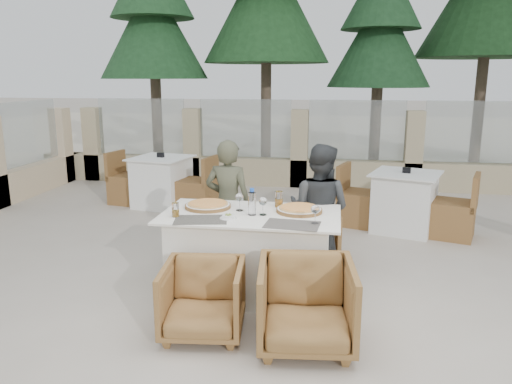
# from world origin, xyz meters

# --- Properties ---
(ground) EXTENTS (80.00, 80.00, 0.00)m
(ground) POSITION_xyz_m (0.00, 0.00, 0.00)
(ground) COLOR #BAAE9F
(ground) RESTS_ON ground
(sand_patch) EXTENTS (30.00, 16.00, 0.01)m
(sand_patch) POSITION_xyz_m (0.00, 14.00, 0.01)
(sand_patch) COLOR beige
(sand_patch) RESTS_ON ground
(perimeter_wall_far) EXTENTS (10.00, 0.34, 1.60)m
(perimeter_wall_far) POSITION_xyz_m (0.00, 4.80, 0.80)
(perimeter_wall_far) COLOR tan
(perimeter_wall_far) RESTS_ON ground
(pine_far_left) EXTENTS (2.42, 2.42, 5.50)m
(pine_far_left) POSITION_xyz_m (-3.50, 7.00, 2.75)
(pine_far_left) COLOR #204A25
(pine_far_left) RESTS_ON ground
(pine_mid_left) EXTENTS (2.86, 2.86, 6.50)m
(pine_mid_left) POSITION_xyz_m (-1.00, 7.50, 3.25)
(pine_mid_left) COLOR #1F4921
(pine_mid_left) RESTS_ON ground
(pine_centre) EXTENTS (2.20, 2.20, 5.00)m
(pine_centre) POSITION_xyz_m (1.50, 7.20, 2.50)
(pine_centre) COLOR #1C4322
(pine_centre) RESTS_ON ground
(pine_mid_right) EXTENTS (2.99, 2.99, 6.80)m
(pine_mid_right) POSITION_xyz_m (3.80, 7.80, 3.40)
(pine_mid_right) COLOR #173919
(pine_mid_right) RESTS_ON ground
(dining_table) EXTENTS (1.60, 0.90, 0.77)m
(dining_table) POSITION_xyz_m (-0.08, 0.05, 0.39)
(dining_table) COLOR white
(dining_table) RESTS_ON ground
(placemat_near_left) EXTENTS (0.50, 0.38, 0.00)m
(placemat_near_left) POSITION_xyz_m (-0.47, -0.22, 0.77)
(placemat_near_left) COLOR #534F47
(placemat_near_left) RESTS_ON dining_table
(placemat_near_right) EXTENTS (0.47, 0.34, 0.00)m
(placemat_near_right) POSITION_xyz_m (0.32, -0.24, 0.77)
(placemat_near_right) COLOR #5B544E
(placemat_near_right) RESTS_ON dining_table
(pizza_left) EXTENTS (0.51, 0.51, 0.06)m
(pizza_left) POSITION_xyz_m (-0.51, 0.19, 0.80)
(pizza_left) COLOR orange
(pizza_left) RESTS_ON dining_table
(pizza_right) EXTENTS (0.43, 0.43, 0.05)m
(pizza_right) POSITION_xyz_m (0.35, 0.17, 0.80)
(pizza_right) COLOR orange
(pizza_right) RESTS_ON dining_table
(water_bottle) EXTENTS (0.08, 0.08, 0.24)m
(water_bottle) POSITION_xyz_m (-0.06, 0.01, 0.89)
(water_bottle) COLOR #AFD3E6
(water_bottle) RESTS_ON dining_table
(wine_glass_centre) EXTENTS (0.08, 0.08, 0.18)m
(wine_glass_centre) POSITION_xyz_m (-0.20, 0.13, 0.86)
(wine_glass_centre) COLOR white
(wine_glass_centre) RESTS_ON dining_table
(wine_glass_near) EXTENTS (0.09, 0.09, 0.18)m
(wine_glass_near) POSITION_xyz_m (0.04, 0.02, 0.86)
(wine_glass_near) COLOR white
(wine_glass_near) RESTS_ON dining_table
(wine_glass_corner) EXTENTS (0.09, 0.09, 0.18)m
(wine_glass_corner) POSITION_xyz_m (0.51, -0.18, 0.86)
(wine_glass_corner) COLOR white
(wine_glass_corner) RESTS_ON dining_table
(beer_glass_left) EXTENTS (0.07, 0.07, 0.13)m
(beer_glass_left) POSITION_xyz_m (-0.71, -0.16, 0.83)
(beer_glass_left) COLOR orange
(beer_glass_left) RESTS_ON dining_table
(beer_glass_right) EXTENTS (0.08, 0.08, 0.15)m
(beer_glass_right) POSITION_xyz_m (0.14, 0.32, 0.84)
(beer_glass_right) COLOR orange
(beer_glass_right) RESTS_ON dining_table
(olive_dish) EXTENTS (0.14, 0.14, 0.04)m
(olive_dish) POSITION_xyz_m (-0.24, -0.15, 0.79)
(olive_dish) COLOR white
(olive_dish) RESTS_ON dining_table
(armchair_far_left) EXTENTS (0.85, 0.86, 0.66)m
(armchair_far_left) POSITION_xyz_m (-0.39, 0.65, 0.33)
(armchair_far_left) COLOR brown
(armchair_far_left) RESTS_ON ground
(armchair_far_right) EXTENTS (0.82, 0.84, 0.62)m
(armchair_far_right) POSITION_xyz_m (0.34, 0.93, 0.31)
(armchair_far_right) COLOR olive
(armchair_far_right) RESTS_ON ground
(armchair_near_left) EXTENTS (0.68, 0.69, 0.58)m
(armchair_near_left) POSITION_xyz_m (-0.32, -0.75, 0.29)
(armchair_near_left) COLOR olive
(armchair_near_left) RESTS_ON ground
(armchair_near_right) EXTENTS (0.77, 0.79, 0.66)m
(armchair_near_right) POSITION_xyz_m (0.48, -0.80, 0.33)
(armchair_near_right) COLOR olive
(armchair_near_right) RESTS_ON ground
(diner_left) EXTENTS (0.52, 0.37, 1.35)m
(diner_left) POSITION_xyz_m (-0.44, 0.73, 0.68)
(diner_left) COLOR #4D4F39
(diner_left) RESTS_ON ground
(diner_right) EXTENTS (0.78, 0.70, 1.34)m
(diner_right) POSITION_xyz_m (0.51, 0.65, 0.67)
(diner_right) COLOR #373A3C
(diner_right) RESTS_ON ground
(bg_table_a) EXTENTS (1.76, 1.10, 0.77)m
(bg_table_a) POSITION_xyz_m (-1.99, 3.00, 0.39)
(bg_table_a) COLOR white
(bg_table_a) RESTS_ON ground
(bg_table_b) EXTENTS (1.81, 1.29, 0.77)m
(bg_table_b) POSITION_xyz_m (1.56, 2.29, 0.39)
(bg_table_b) COLOR white
(bg_table_b) RESTS_ON ground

